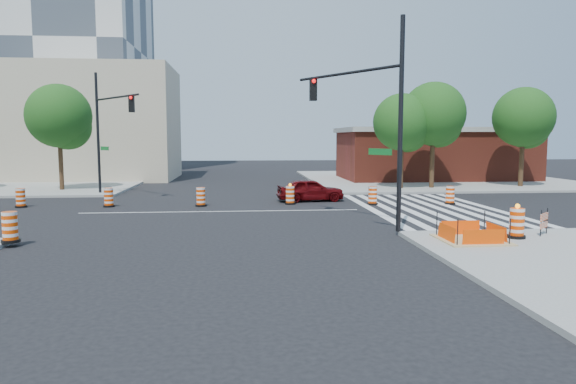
% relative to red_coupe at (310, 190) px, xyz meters
% --- Properties ---
extents(ground, '(120.00, 120.00, 0.00)m').
position_rel_red_coupe_xyz_m(ground, '(-5.08, -3.83, -0.67)').
color(ground, black).
rests_on(ground, ground).
extents(sidewalk_ne, '(22.00, 22.00, 0.15)m').
position_rel_red_coupe_xyz_m(sidewalk_ne, '(12.92, 14.17, -0.59)').
color(sidewalk_ne, gray).
rests_on(sidewalk_ne, ground).
extents(sidewalk_nw, '(22.00, 22.00, 0.15)m').
position_rel_red_coupe_xyz_m(sidewalk_nw, '(-23.08, 14.17, -0.59)').
color(sidewalk_nw, gray).
rests_on(sidewalk_nw, ground).
extents(crosswalk_east, '(6.75, 13.50, 0.01)m').
position_rel_red_coupe_xyz_m(crosswalk_east, '(5.87, -3.83, -0.66)').
color(crosswalk_east, silver).
rests_on(crosswalk_east, ground).
extents(lane_centerline, '(14.00, 0.12, 0.01)m').
position_rel_red_coupe_xyz_m(lane_centerline, '(-5.08, -3.83, -0.66)').
color(lane_centerline, silver).
rests_on(lane_centerline, ground).
extents(excavation_pit, '(2.20, 2.20, 0.90)m').
position_rel_red_coupe_xyz_m(excavation_pit, '(3.92, -12.83, -0.44)').
color(excavation_pit, tan).
rests_on(excavation_pit, ground).
extents(brick_storefront, '(16.50, 8.50, 4.60)m').
position_rel_red_coupe_xyz_m(brick_storefront, '(12.92, 14.17, 1.65)').
color(brick_storefront, maroon).
rests_on(brick_storefront, ground).
extents(beige_midrise, '(14.00, 10.00, 10.00)m').
position_rel_red_coupe_xyz_m(beige_midrise, '(-17.08, 18.17, 4.33)').
color(beige_midrise, '#BCAE8F').
rests_on(beige_midrise, ground).
extents(red_coupe, '(4.07, 2.02, 1.33)m').
position_rel_red_coupe_xyz_m(red_coupe, '(0.00, 0.00, 0.00)').
color(red_coupe, '#540709').
rests_on(red_coupe, ground).
extents(signal_pole_se, '(3.30, 5.26, 8.04)m').
position_rel_red_coupe_xyz_m(signal_pole_se, '(1.03, -9.46, 4.26)').
color(signal_pole_se, black).
rests_on(signal_pole_se, ground).
extents(signal_pole_nw, '(3.65, 4.73, 7.73)m').
position_rel_red_coupe_xyz_m(signal_pole_nw, '(-12.29, 3.37, 4.08)').
color(signal_pole_nw, black).
rests_on(signal_pole_nw, ground).
extents(pit_drum, '(0.63, 0.63, 1.23)m').
position_rel_red_coupe_xyz_m(pit_drum, '(5.70, -12.56, -0.00)').
color(pit_drum, black).
rests_on(pit_drum, ground).
extents(sw_corner_drum, '(0.62, 0.62, 1.06)m').
position_rel_red_coupe_xyz_m(sw_corner_drum, '(-11.91, -11.73, -0.02)').
color(sw_corner_drum, black).
rests_on(sw_corner_drum, ground).
extents(barricade, '(0.63, 0.59, 0.97)m').
position_rel_red_coupe_xyz_m(barricade, '(7.02, -12.09, 0.01)').
color(barricade, '#E64104').
rests_on(barricade, ground).
extents(tree_north_b, '(4.34, 4.34, 7.38)m').
position_rel_red_coupe_xyz_m(tree_north_b, '(-16.40, 6.94, 4.29)').
color(tree_north_b, '#382314').
rests_on(tree_north_b, ground).
extents(tree_north_c, '(4.03, 4.02, 6.84)m').
position_rel_red_coupe_xyz_m(tree_north_c, '(7.32, 5.84, 3.92)').
color(tree_north_c, '#382314').
rests_on(tree_north_c, ground).
extents(tree_north_d, '(4.52, 4.52, 7.68)m').
position_rel_red_coupe_xyz_m(tree_north_d, '(9.69, 6.07, 4.49)').
color(tree_north_d, '#382314').
rests_on(tree_north_d, ground).
extents(tree_north_e, '(4.36, 4.36, 7.42)m').
position_rel_red_coupe_xyz_m(tree_north_e, '(16.66, 6.48, 4.31)').
color(tree_north_e, '#382314').
rests_on(tree_north_e, ground).
extents(median_drum_0, '(0.60, 0.60, 1.02)m').
position_rel_red_coupe_xyz_m(median_drum_0, '(-15.81, -1.35, -0.19)').
color(median_drum_0, black).
rests_on(median_drum_0, ground).
extents(median_drum_1, '(0.60, 0.60, 1.02)m').
position_rel_red_coupe_xyz_m(median_drum_1, '(-11.18, -1.54, -0.19)').
color(median_drum_1, black).
rests_on(median_drum_1, ground).
extents(median_drum_2, '(0.60, 0.60, 1.02)m').
position_rel_red_coupe_xyz_m(median_drum_2, '(-6.25, -1.74, -0.19)').
color(median_drum_2, black).
rests_on(median_drum_2, ground).
extents(median_drum_3, '(0.60, 0.60, 1.18)m').
position_rel_red_coupe_xyz_m(median_drum_3, '(-1.33, -1.37, -0.18)').
color(median_drum_3, black).
rests_on(median_drum_3, ground).
extents(median_drum_4, '(0.60, 0.60, 1.02)m').
position_rel_red_coupe_xyz_m(median_drum_4, '(3.24, -1.94, -0.19)').
color(median_drum_4, black).
rests_on(median_drum_4, ground).
extents(median_drum_5, '(0.60, 0.60, 1.02)m').
position_rel_red_coupe_xyz_m(median_drum_5, '(7.62, -2.14, -0.19)').
color(median_drum_5, black).
rests_on(median_drum_5, ground).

